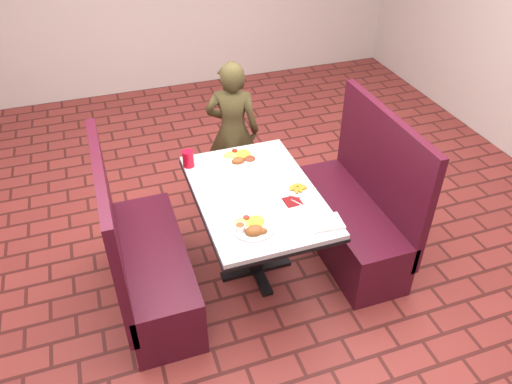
{
  "coord_description": "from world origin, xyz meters",
  "views": [
    {
      "loc": [
        -0.88,
        -2.56,
        2.77
      ],
      "look_at": [
        0.0,
        0.0,
        0.75
      ],
      "focal_mm": 35.0,
      "sensor_mm": 36.0,
      "label": 1
    }
  ],
  "objects_px": {
    "diner_person": "(233,131)",
    "near_dinner_plate": "(252,225)",
    "booth_bench_left": "(146,264)",
    "dining_table": "(256,203)",
    "far_dinner_plate": "(240,156)",
    "red_tumbler": "(188,159)",
    "booth_bench_right": "(354,216)",
    "plantain_plate": "(297,188)"
  },
  "relations": [
    {
      "from": "near_dinner_plate",
      "to": "red_tumbler",
      "type": "xyz_separation_m",
      "value": [
        -0.22,
        0.81,
        0.03
      ]
    },
    {
      "from": "far_dinner_plate",
      "to": "plantain_plate",
      "type": "height_order",
      "value": "far_dinner_plate"
    },
    {
      "from": "booth_bench_left",
      "to": "dining_table",
      "type": "bearing_deg",
      "value": 0.0
    },
    {
      "from": "red_tumbler",
      "to": "dining_table",
      "type": "bearing_deg",
      "value": -52.1
    },
    {
      "from": "diner_person",
      "to": "far_dinner_plate",
      "type": "relative_size",
      "value": 4.27
    },
    {
      "from": "diner_person",
      "to": "near_dinner_plate",
      "type": "xyz_separation_m",
      "value": [
        -0.29,
        -1.4,
        0.15
      ]
    },
    {
      "from": "near_dinner_plate",
      "to": "far_dinner_plate",
      "type": "bearing_deg",
      "value": 77.95
    },
    {
      "from": "near_dinner_plate",
      "to": "booth_bench_left",
      "type": "bearing_deg",
      "value": 151.83
    },
    {
      "from": "plantain_plate",
      "to": "near_dinner_plate",
      "type": "bearing_deg",
      "value": -145.98
    },
    {
      "from": "dining_table",
      "to": "far_dinner_plate",
      "type": "bearing_deg",
      "value": 87.07
    },
    {
      "from": "booth_bench_left",
      "to": "plantain_plate",
      "type": "distance_m",
      "value": 1.16
    },
    {
      "from": "far_dinner_plate",
      "to": "plantain_plate",
      "type": "xyz_separation_m",
      "value": [
        0.25,
        -0.49,
        -0.02
      ]
    },
    {
      "from": "diner_person",
      "to": "red_tumbler",
      "type": "bearing_deg",
      "value": 71.05
    },
    {
      "from": "near_dinner_plate",
      "to": "red_tumbler",
      "type": "distance_m",
      "value": 0.84
    },
    {
      "from": "booth_bench_right",
      "to": "far_dinner_plate",
      "type": "distance_m",
      "value": 0.99
    },
    {
      "from": "diner_person",
      "to": "near_dinner_plate",
      "type": "bearing_deg",
      "value": 100.31
    },
    {
      "from": "far_dinner_plate",
      "to": "near_dinner_plate",
      "type": "bearing_deg",
      "value": -102.05
    },
    {
      "from": "diner_person",
      "to": "booth_bench_right",
      "type": "bearing_deg",
      "value": 144.02
    },
    {
      "from": "dining_table",
      "to": "diner_person",
      "type": "xyz_separation_m",
      "value": [
        0.15,
        1.05,
        -0.03
      ]
    },
    {
      "from": "diner_person",
      "to": "plantain_plate",
      "type": "xyz_separation_m",
      "value": [
        0.13,
        -1.11,
        0.13
      ]
    },
    {
      "from": "booth_bench_right",
      "to": "near_dinner_plate",
      "type": "bearing_deg",
      "value": -159.59
    },
    {
      "from": "far_dinner_plate",
      "to": "booth_bench_right",
      "type": "bearing_deg",
      "value": -28.74
    },
    {
      "from": "dining_table",
      "to": "booth_bench_right",
      "type": "bearing_deg",
      "value": 0.0
    },
    {
      "from": "booth_bench_right",
      "to": "near_dinner_plate",
      "type": "xyz_separation_m",
      "value": [
        -0.94,
        -0.35,
        0.45
      ]
    },
    {
      "from": "booth_bench_left",
      "to": "diner_person",
      "type": "distance_m",
      "value": 1.44
    },
    {
      "from": "booth_bench_right",
      "to": "diner_person",
      "type": "distance_m",
      "value": 1.27
    },
    {
      "from": "booth_bench_left",
      "to": "diner_person",
      "type": "xyz_separation_m",
      "value": [
        0.95,
        1.05,
        0.3
      ]
    },
    {
      "from": "dining_table",
      "to": "diner_person",
      "type": "relative_size",
      "value": 0.96
    },
    {
      "from": "far_dinner_plate",
      "to": "booth_bench_left",
      "type": "bearing_deg",
      "value": -152.56
    },
    {
      "from": "booth_bench_left",
      "to": "red_tumbler",
      "type": "distance_m",
      "value": 0.8
    },
    {
      "from": "near_dinner_plate",
      "to": "far_dinner_plate",
      "type": "relative_size",
      "value": 0.93
    },
    {
      "from": "booth_bench_left",
      "to": "booth_bench_right",
      "type": "bearing_deg",
      "value": 0.0
    },
    {
      "from": "booth_bench_left",
      "to": "near_dinner_plate",
      "type": "height_order",
      "value": "booth_bench_left"
    },
    {
      "from": "plantain_plate",
      "to": "red_tumbler",
      "type": "bearing_deg",
      "value": 140.19
    },
    {
      "from": "booth_bench_right",
      "to": "diner_person",
      "type": "bearing_deg",
      "value": 121.91
    },
    {
      "from": "near_dinner_plate",
      "to": "dining_table",
      "type": "bearing_deg",
      "value": 67.68
    },
    {
      "from": "dining_table",
      "to": "near_dinner_plate",
      "type": "bearing_deg",
      "value": -112.32
    },
    {
      "from": "booth_bench_right",
      "to": "plantain_plate",
      "type": "bearing_deg",
      "value": -172.67
    },
    {
      "from": "dining_table",
      "to": "far_dinner_plate",
      "type": "xyz_separation_m",
      "value": [
        0.02,
        0.43,
        0.12
      ]
    },
    {
      "from": "dining_table",
      "to": "booth_bench_left",
      "type": "relative_size",
      "value": 1.01
    },
    {
      "from": "dining_table",
      "to": "booth_bench_left",
      "type": "distance_m",
      "value": 0.86
    },
    {
      "from": "dining_table",
      "to": "far_dinner_plate",
      "type": "relative_size",
      "value": 4.12
    }
  ]
}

